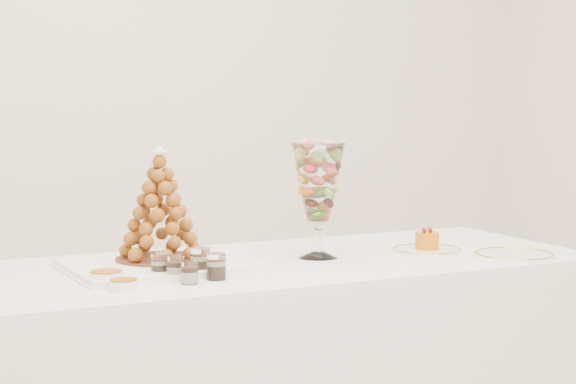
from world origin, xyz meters
TOP-DOWN VIEW (x-y plane):
  - buffet_table at (0.09, 0.34)m, footprint 1.98×0.80m
  - lace_tray at (-0.27, 0.38)m, footprint 0.56×0.43m
  - macaron_vase at (0.23, 0.35)m, footprint 0.16×0.16m
  - cake_plate at (0.60, 0.29)m, footprint 0.23×0.23m
  - spare_plate at (0.80, 0.09)m, footprint 0.26×0.26m
  - verrine_a at (-0.32, 0.25)m, footprint 0.06×0.06m
  - verrine_b at (-0.29, 0.20)m, footprint 0.06×0.06m
  - verrine_c at (-0.20, 0.24)m, footprint 0.07×0.07m
  - verrine_d at (-0.28, 0.13)m, footprint 0.05×0.05m
  - verrine_e at (-0.19, 0.15)m, footprint 0.06×0.06m
  - ramekin_back at (-0.48, 0.24)m, footprint 0.10×0.10m
  - ramekin_front at (-0.46, 0.13)m, footprint 0.08×0.08m
  - croquembouche at (-0.26, 0.43)m, footprint 0.27×0.27m
  - mousse_cake at (0.60, 0.29)m, footprint 0.08×0.08m

SIDE VIEW (x-z plane):
  - buffet_table at x=0.09m, z-range 0.00..0.75m
  - cake_plate at x=0.60m, z-range 0.75..0.76m
  - spare_plate at x=0.80m, z-range 0.75..0.76m
  - lace_tray at x=-0.27m, z-range 0.75..0.77m
  - ramekin_front at x=-0.46m, z-range 0.75..0.78m
  - ramekin_back at x=-0.48m, z-range 0.75..0.78m
  - verrine_d at x=-0.28m, z-range 0.75..0.81m
  - verrine_a at x=-0.32m, z-range 0.75..0.82m
  - verrine_b at x=-0.29m, z-range 0.75..0.82m
  - verrine_e at x=-0.19m, z-range 0.75..0.83m
  - verrine_c at x=-0.20m, z-range 0.75..0.83m
  - mousse_cake at x=0.60m, z-range 0.76..0.83m
  - croquembouche at x=-0.26m, z-range 0.77..1.11m
  - macaron_vase at x=0.23m, z-range 0.81..1.17m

